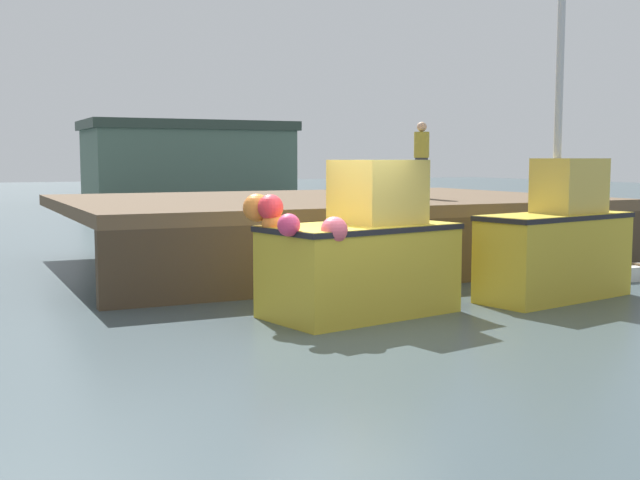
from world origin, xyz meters
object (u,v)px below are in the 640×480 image
fishing_boat_near_left (359,254)px  dockworker (421,160)px  mooring_buoy_foreground (372,298)px  rowboat (635,272)px  fishing_boat_near_right (557,242)px

fishing_boat_near_left → dockworker: bearing=48.6°
fishing_boat_near_left → mooring_buoy_foreground: (-0.02, -0.45, -0.63)m
rowboat → dockworker: dockworker is taller
dockworker → fishing_boat_near_left: bearing=-131.4°
dockworker → rowboat: bearing=-51.2°
fishing_boat_near_left → dockworker: size_ratio=1.97×
fishing_boat_near_left → dockworker: (3.92, 4.45, 1.44)m
fishing_boat_near_right → mooring_buoy_foreground: size_ratio=7.70×
fishing_boat_near_left → mooring_buoy_foreground: size_ratio=4.66×
fishing_boat_near_left → mooring_buoy_foreground: bearing=-92.5°
fishing_boat_near_left → dockworker: 6.10m
fishing_boat_near_left → mooring_buoy_foreground: 0.77m
rowboat → dockworker: size_ratio=1.06×
mooring_buoy_foreground → fishing_boat_near_right: bearing=4.4°
dockworker → mooring_buoy_foreground: size_ratio=2.37×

